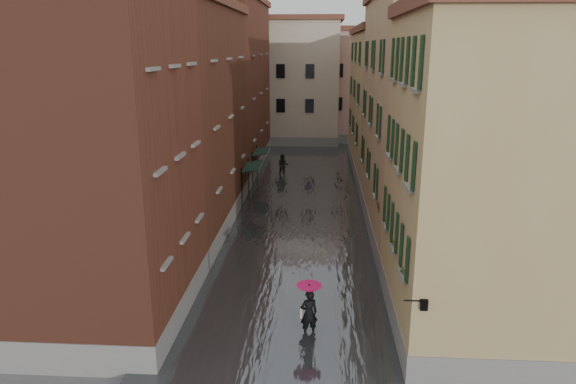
% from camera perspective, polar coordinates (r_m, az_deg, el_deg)
% --- Properties ---
extents(ground, '(120.00, 120.00, 0.00)m').
position_cam_1_polar(ground, '(22.67, 0.29, -11.53)').
color(ground, '#515154').
rests_on(ground, ground).
extents(floodwater, '(10.00, 60.00, 0.20)m').
position_cam_1_polar(floodwater, '(34.69, 1.55, -1.46)').
color(floodwater, '#46494D').
rests_on(floodwater, ground).
extents(building_left_near, '(6.00, 8.00, 13.00)m').
position_cam_1_polar(building_left_near, '(20.23, -20.28, 3.67)').
color(building_left_near, brown).
rests_on(building_left_near, ground).
extents(building_left_mid, '(6.00, 14.00, 12.50)m').
position_cam_1_polar(building_left_mid, '(30.50, -12.04, 7.65)').
color(building_left_mid, '#56291B').
rests_on(building_left_mid, ground).
extents(building_left_far, '(6.00, 16.00, 14.00)m').
position_cam_1_polar(building_left_far, '(44.97, -6.97, 11.38)').
color(building_left_far, brown).
rests_on(building_left_far, ground).
extents(building_right_near, '(6.00, 8.00, 11.50)m').
position_cam_1_polar(building_right_near, '(19.58, 20.86, 0.96)').
color(building_right_near, tan).
rests_on(building_right_near, ground).
extents(building_right_mid, '(6.00, 14.00, 13.00)m').
position_cam_1_polar(building_right_mid, '(29.93, 14.99, 7.79)').
color(building_right_mid, tan).
rests_on(building_right_mid, ground).
extents(building_right_far, '(6.00, 16.00, 11.50)m').
position_cam_1_polar(building_right_far, '(44.72, 11.27, 9.57)').
color(building_right_far, tan).
rests_on(building_right_far, ground).
extents(building_end_cream, '(12.00, 9.00, 13.00)m').
position_cam_1_polar(building_end_cream, '(58.37, -0.48, 12.01)').
color(building_end_cream, beige).
rests_on(building_end_cream, ground).
extents(building_end_pink, '(10.00, 9.00, 12.00)m').
position_cam_1_polar(building_end_pink, '(60.45, 8.38, 11.51)').
color(building_end_pink, '#D09F92').
rests_on(building_end_pink, ground).
extents(awning_near, '(1.09, 3.30, 2.80)m').
position_cam_1_polar(awning_near, '(35.17, -4.06, 2.76)').
color(awning_near, black).
rests_on(awning_near, ground).
extents(awning_far, '(1.09, 2.97, 2.80)m').
position_cam_1_polar(awning_far, '(40.21, -3.09, 4.42)').
color(awning_far, black).
rests_on(awning_far, ground).
extents(wall_lantern, '(0.71, 0.22, 0.35)m').
position_cam_1_polar(wall_lantern, '(16.24, 14.78, -11.92)').
color(wall_lantern, black).
rests_on(wall_lantern, ground).
extents(window_planters, '(0.59, 8.37, 0.84)m').
position_cam_1_polar(window_planters, '(20.89, 11.59, -3.83)').
color(window_planters, maroon).
rests_on(window_planters, ground).
extents(pedestrian_main, '(0.98, 0.98, 2.06)m').
position_cam_1_polar(pedestrian_main, '(19.36, 2.33, -12.48)').
color(pedestrian_main, black).
rests_on(pedestrian_main, ground).
extents(pedestrian_far, '(0.95, 0.76, 1.88)m').
position_cam_1_polar(pedestrian_far, '(42.52, -0.56, 2.98)').
color(pedestrian_far, black).
rests_on(pedestrian_far, ground).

